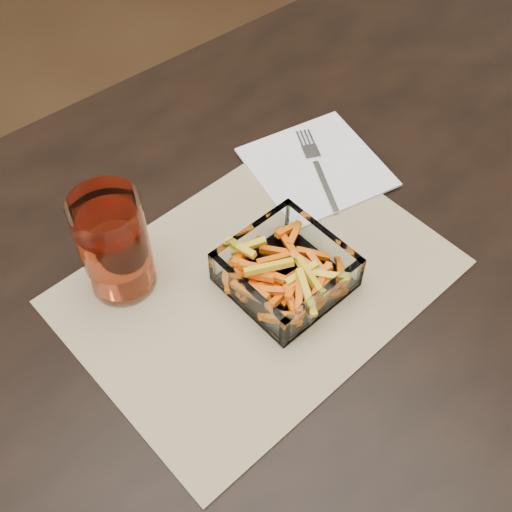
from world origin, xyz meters
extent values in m
plane|color=#331E0F|center=(0.00, 0.00, 0.00)|extent=(4.50, 4.50, 0.00)
cube|color=black|center=(0.00, 0.00, 0.73)|extent=(1.60, 0.90, 0.03)
cylinder|color=black|center=(0.72, 0.37, 0.36)|extent=(0.06, 0.06, 0.72)
cube|color=tan|center=(-0.09, 0.00, 0.75)|extent=(0.47, 0.36, 0.00)
cube|color=white|center=(-0.07, -0.02, 0.76)|extent=(0.14, 0.14, 0.01)
cube|color=white|center=(-0.07, 0.04, 0.78)|extent=(0.13, 0.02, 0.05)
cube|color=white|center=(-0.06, -0.08, 0.78)|extent=(0.13, 0.02, 0.05)
cube|color=white|center=(-0.13, -0.02, 0.78)|extent=(0.02, 0.13, 0.05)
cube|color=white|center=(0.00, -0.01, 0.78)|extent=(0.02, 0.13, 0.05)
cylinder|color=white|center=(-0.22, 0.11, 0.82)|extent=(0.08, 0.08, 0.14)
cylinder|color=#BA3B1A|center=(-0.22, 0.11, 0.81)|extent=(0.07, 0.07, 0.09)
cube|color=white|center=(0.10, 0.11, 0.76)|extent=(0.20, 0.20, 0.00)
cube|color=silver|center=(0.08, 0.07, 0.76)|extent=(0.05, 0.09, 0.00)
cube|color=silver|center=(0.11, 0.13, 0.76)|extent=(0.03, 0.03, 0.00)
cube|color=silver|center=(0.11, 0.16, 0.76)|extent=(0.02, 0.03, 0.00)
cube|color=silver|center=(0.12, 0.16, 0.76)|extent=(0.02, 0.03, 0.00)
cube|color=silver|center=(0.12, 0.16, 0.76)|extent=(0.02, 0.03, 0.00)
cube|color=silver|center=(0.13, 0.15, 0.76)|extent=(0.02, 0.03, 0.00)
camera|label=1|loc=(-0.38, -0.35, 1.41)|focal=45.00mm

